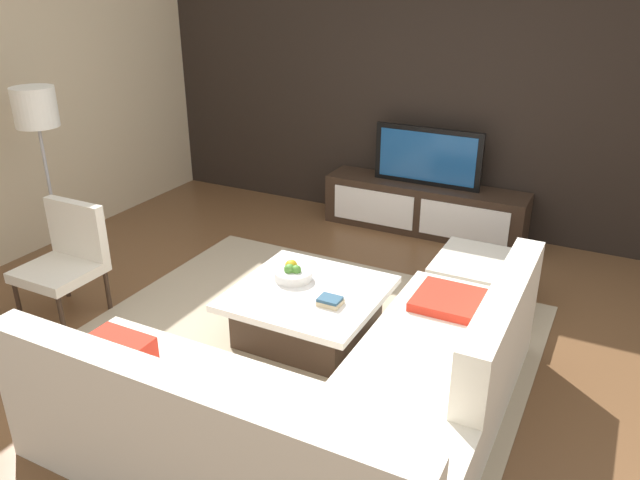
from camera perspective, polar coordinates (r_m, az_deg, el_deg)
The scene contains 12 objects.
ground_plane at distance 4.53m, azimuth -0.52°, elevation -9.66°, with size 14.00×14.00×0.00m, color brown.
feature_wall_back at distance 6.39m, azimuth 11.09°, elevation 13.46°, with size 6.40×0.12×2.80m, color black.
area_rug at distance 4.57m, azimuth -1.65°, elevation -9.29°, with size 3.15×2.73×0.01m, color tan.
media_console at distance 6.41m, azimuth 9.49°, elevation 2.92°, with size 2.03×0.45×0.50m.
television at distance 6.25m, azimuth 9.83°, elevation 7.54°, with size 1.08×0.06×0.58m.
sectional_couch at distance 3.55m, azimuth 0.29°, elevation -14.65°, with size 2.36×2.36×0.84m.
coffee_table at distance 4.54m, azimuth -1.06°, elevation -6.60°, with size 1.03×1.02×0.38m.
accent_chair_near at distance 5.13m, azimuth -22.16°, elevation -1.17°, with size 0.54×0.53×0.87m.
floor_lamp at distance 5.63m, azimuth -24.51°, elevation 10.17°, with size 0.34×0.34×1.62m.
ottoman at distance 5.09m, azimuth 14.44°, elevation -3.86°, with size 0.70×0.70×0.40m, color silver.
fruit_bowl at distance 4.59m, azimuth -2.50°, elevation -3.06°, with size 0.28×0.28×0.13m.
book_stack at distance 4.26m, azimuth 0.93°, elevation -5.62°, with size 0.16×0.13×0.05m.
Camera 1 is at (1.77, -3.34, 2.50)m, focal length 34.94 mm.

